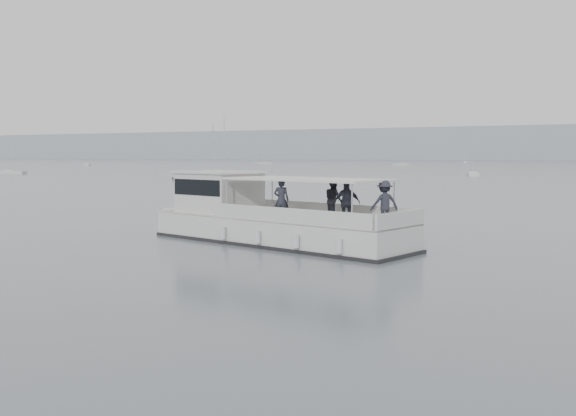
% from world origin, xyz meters
% --- Properties ---
extents(ground, '(1400.00, 1400.00, 0.00)m').
position_xyz_m(ground, '(0.00, 0.00, 0.00)').
color(ground, slate).
rests_on(ground, ground).
extents(tour_boat, '(14.41, 6.73, 6.06)m').
position_xyz_m(tour_boat, '(-1.48, -2.20, 0.99)').
color(tour_boat, silver).
rests_on(tour_boat, ground).
extents(moored_fleet, '(376.51, 248.77, 10.02)m').
position_xyz_m(moored_fleet, '(-10.46, 189.22, 0.36)').
color(moored_fleet, silver).
rests_on(moored_fleet, ground).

